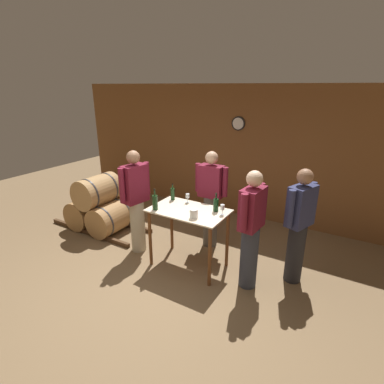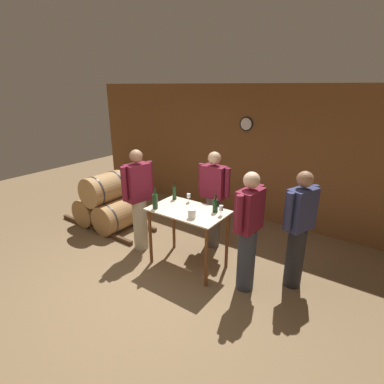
{
  "view_description": "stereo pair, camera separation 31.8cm",
  "coord_description": "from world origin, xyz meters",
  "px_view_note": "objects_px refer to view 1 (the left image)",
  "views": [
    {
      "loc": [
        2.23,
        -2.75,
        2.66
      ],
      "look_at": [
        0.11,
        0.79,
        1.18
      ],
      "focal_mm": 28.0,
      "sensor_mm": 36.0,
      "label": 1
    },
    {
      "loc": [
        2.5,
        -2.58,
        2.66
      ],
      "look_at": [
        0.11,
        0.79,
        1.18
      ],
      "focal_mm": 28.0,
      "sensor_mm": 36.0,
      "label": 2
    }
  ],
  "objects_px": {
    "wine_bottle_left": "(155,202)",
    "person_visitor_near_door": "(211,198)",
    "wine_bottle_center": "(216,205)",
    "person_visitor_bearded": "(251,228)",
    "person_host": "(136,200)",
    "wine_bottle_far_left": "(173,193)",
    "wine_glass_near_left": "(188,196)",
    "wine_glass_near_center": "(222,208)",
    "person_visitor_with_scarf": "(299,225)",
    "ice_bucket": "(194,214)"
  },
  "relations": [
    {
      "from": "wine_bottle_left",
      "to": "person_visitor_near_door",
      "type": "relative_size",
      "value": 0.19
    },
    {
      "from": "wine_bottle_center",
      "to": "person_visitor_bearded",
      "type": "height_order",
      "value": "person_visitor_bearded"
    },
    {
      "from": "wine_bottle_center",
      "to": "person_host",
      "type": "relative_size",
      "value": 0.16
    },
    {
      "from": "wine_bottle_far_left",
      "to": "person_host",
      "type": "relative_size",
      "value": 0.16
    },
    {
      "from": "wine_bottle_left",
      "to": "wine_glass_near_left",
      "type": "distance_m",
      "value": 0.55
    },
    {
      "from": "wine_bottle_far_left",
      "to": "wine_bottle_left",
      "type": "xyz_separation_m",
      "value": [
        0.01,
        -0.47,
        0.01
      ]
    },
    {
      "from": "wine_glass_near_left",
      "to": "person_visitor_near_door",
      "type": "xyz_separation_m",
      "value": [
        0.16,
        0.49,
        -0.15
      ]
    },
    {
      "from": "wine_glass_near_center",
      "to": "person_visitor_with_scarf",
      "type": "relative_size",
      "value": 0.09
    },
    {
      "from": "person_visitor_bearded",
      "to": "wine_glass_near_center",
      "type": "bearing_deg",
      "value": 167.48
    },
    {
      "from": "ice_bucket",
      "to": "person_host",
      "type": "distance_m",
      "value": 1.19
    },
    {
      "from": "person_visitor_bearded",
      "to": "wine_bottle_left",
      "type": "bearing_deg",
      "value": -170.5
    },
    {
      "from": "wine_glass_near_left",
      "to": "person_visitor_near_door",
      "type": "bearing_deg",
      "value": 72.2
    },
    {
      "from": "wine_bottle_center",
      "to": "person_visitor_bearded",
      "type": "relative_size",
      "value": 0.17
    },
    {
      "from": "person_host",
      "to": "person_visitor_bearded",
      "type": "xyz_separation_m",
      "value": [
        1.94,
        0.04,
        -0.03
      ]
    },
    {
      "from": "person_visitor_bearded",
      "to": "person_visitor_with_scarf",
      "type": "bearing_deg",
      "value": 41.3
    },
    {
      "from": "person_visitor_bearded",
      "to": "person_host",
      "type": "bearing_deg",
      "value": -178.87
    },
    {
      "from": "wine_bottle_center",
      "to": "person_visitor_with_scarf",
      "type": "xyz_separation_m",
      "value": [
        1.12,
        0.28,
        -0.16
      ]
    },
    {
      "from": "wine_bottle_left",
      "to": "wine_glass_near_center",
      "type": "xyz_separation_m",
      "value": [
        0.93,
        0.34,
        -0.01
      ]
    },
    {
      "from": "wine_glass_near_left",
      "to": "ice_bucket",
      "type": "bearing_deg",
      "value": -49.91
    },
    {
      "from": "person_host",
      "to": "person_visitor_bearded",
      "type": "height_order",
      "value": "person_host"
    },
    {
      "from": "wine_bottle_left",
      "to": "wine_bottle_center",
      "type": "height_order",
      "value": "wine_bottle_left"
    },
    {
      "from": "person_visitor_with_scarf",
      "to": "person_visitor_near_door",
      "type": "bearing_deg",
      "value": 168.99
    },
    {
      "from": "wine_bottle_left",
      "to": "wine_bottle_far_left",
      "type": "bearing_deg",
      "value": 90.69
    },
    {
      "from": "wine_glass_near_center",
      "to": "ice_bucket",
      "type": "xyz_separation_m",
      "value": [
        -0.29,
        -0.3,
        -0.04
      ]
    },
    {
      "from": "wine_glass_near_center",
      "to": "person_host",
      "type": "height_order",
      "value": "person_host"
    },
    {
      "from": "person_host",
      "to": "ice_bucket",
      "type": "bearing_deg",
      "value": -7.52
    },
    {
      "from": "wine_glass_near_left",
      "to": "wine_glass_near_center",
      "type": "xyz_separation_m",
      "value": [
        0.67,
        -0.15,
        0.01
      ]
    },
    {
      "from": "wine_glass_near_center",
      "to": "ice_bucket",
      "type": "height_order",
      "value": "wine_glass_near_center"
    },
    {
      "from": "wine_glass_near_center",
      "to": "person_visitor_near_door",
      "type": "height_order",
      "value": "person_visitor_near_door"
    },
    {
      "from": "person_host",
      "to": "wine_glass_near_left",
      "type": "bearing_deg",
      "value": 20.17
    },
    {
      "from": "ice_bucket",
      "to": "person_visitor_bearded",
      "type": "bearing_deg",
      "value": 14.3
    },
    {
      "from": "wine_bottle_far_left",
      "to": "ice_bucket",
      "type": "bearing_deg",
      "value": -33.52
    },
    {
      "from": "wine_bottle_far_left",
      "to": "person_visitor_bearded",
      "type": "relative_size",
      "value": 0.16
    },
    {
      "from": "wine_bottle_center",
      "to": "person_visitor_bearded",
      "type": "xyz_separation_m",
      "value": [
        0.61,
        -0.17,
        -0.15
      ]
    },
    {
      "from": "wine_bottle_center",
      "to": "person_visitor_near_door",
      "type": "distance_m",
      "value": 0.7
    },
    {
      "from": "wine_glass_near_left",
      "to": "person_visitor_with_scarf",
      "type": "xyz_separation_m",
      "value": [
        1.65,
        0.2,
        -0.16
      ]
    },
    {
      "from": "wine_bottle_left",
      "to": "person_visitor_bearded",
      "type": "distance_m",
      "value": 1.43
    },
    {
      "from": "person_visitor_with_scarf",
      "to": "person_visitor_bearded",
      "type": "distance_m",
      "value": 0.68
    },
    {
      "from": "wine_bottle_far_left",
      "to": "wine_glass_near_left",
      "type": "distance_m",
      "value": 0.27
    },
    {
      "from": "ice_bucket",
      "to": "wine_glass_near_left",
      "type": "bearing_deg",
      "value": 130.09
    },
    {
      "from": "wine_bottle_left",
      "to": "wine_glass_near_center",
      "type": "distance_m",
      "value": 0.99
    },
    {
      "from": "wine_glass_near_center",
      "to": "person_visitor_with_scarf",
      "type": "xyz_separation_m",
      "value": [
        0.99,
        0.35,
        -0.16
      ]
    },
    {
      "from": "ice_bucket",
      "to": "person_visitor_bearded",
      "type": "xyz_separation_m",
      "value": [
        0.76,
        0.19,
        -0.11
      ]
    },
    {
      "from": "wine_bottle_left",
      "to": "person_visitor_bearded",
      "type": "height_order",
      "value": "person_visitor_bearded"
    },
    {
      "from": "ice_bucket",
      "to": "person_visitor_with_scarf",
      "type": "relative_size",
      "value": 0.08
    },
    {
      "from": "wine_bottle_center",
      "to": "person_visitor_bearded",
      "type": "distance_m",
      "value": 0.65
    },
    {
      "from": "wine_bottle_left",
      "to": "wine_bottle_center",
      "type": "bearing_deg",
      "value": 27.13
    },
    {
      "from": "ice_bucket",
      "to": "person_visitor_near_door",
      "type": "bearing_deg",
      "value": 103.34
    },
    {
      "from": "person_host",
      "to": "wine_bottle_left",
      "type": "bearing_deg",
      "value": -19.83
    },
    {
      "from": "wine_bottle_left",
      "to": "person_visitor_with_scarf",
      "type": "height_order",
      "value": "person_visitor_with_scarf"
    }
  ]
}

